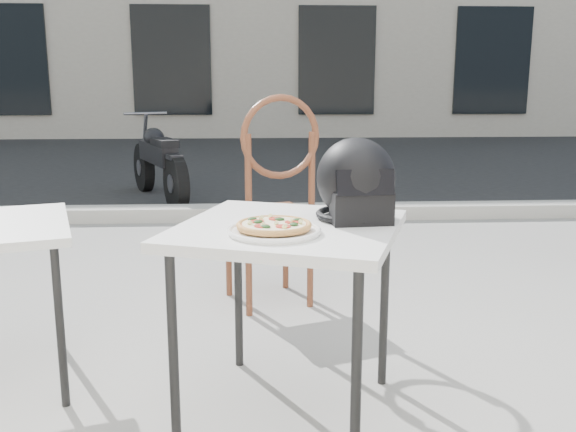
{
  "coord_description": "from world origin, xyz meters",
  "views": [
    {
      "loc": [
        -0.08,
        -2.63,
        1.23
      ],
      "look_at": [
        0.04,
        -0.49,
        0.77
      ],
      "focal_mm": 40.0,
      "sensor_mm": 36.0,
      "label": 1
    }
  ],
  "objects": [
    {
      "name": "ground",
      "position": [
        0.0,
        0.0,
        0.0
      ],
      "size": [
        80.0,
        80.0,
        0.0
      ],
      "primitive_type": "plane",
      "color": "gray",
      "rests_on": "ground"
    },
    {
      "name": "pizza",
      "position": [
        -0.01,
        -0.54,
        0.75
      ],
      "size": [
        0.27,
        0.27,
        0.03
      ],
      "rotation": [
        0.0,
        0.0,
        -0.05
      ],
      "color": "#CA8F4A",
      "rests_on": "plate"
    },
    {
      "name": "motorcycle",
      "position": [
        -1.04,
        3.97,
        0.39
      ],
      "size": [
        0.79,
        1.68,
        0.88
      ],
      "rotation": [
        0.0,
        0.0,
        0.4
      ],
      "color": "black",
      "rests_on": "street_asphalt"
    },
    {
      "name": "curb",
      "position": [
        0.0,
        3.0,
        0.06
      ],
      "size": [
        30.0,
        0.25,
        0.12
      ],
      "primitive_type": "cube",
      "color": "#A6A49B",
      "rests_on": "ground"
    },
    {
      "name": "street_asphalt",
      "position": [
        0.0,
        7.0,
        0.0
      ],
      "size": [
        30.0,
        8.0,
        0.0
      ],
      "primitive_type": "cube",
      "color": "black",
      "rests_on": "ground"
    },
    {
      "name": "helmet",
      "position": [
        0.3,
        -0.32,
        0.86
      ],
      "size": [
        0.32,
        0.33,
        0.3
      ],
      "rotation": [
        0.0,
        0.0,
        0.08
      ],
      "color": "black",
      "rests_on": "cafe_table_main"
    },
    {
      "name": "plate",
      "position": [
        -0.01,
        -0.54,
        0.73
      ],
      "size": [
        0.39,
        0.39,
        0.02
      ],
      "rotation": [
        0.0,
        0.0,
        0.27
      ],
      "color": "white",
      "rests_on": "cafe_table_main"
    },
    {
      "name": "cafe_chair_main",
      "position": [
        0.03,
        0.75,
        0.64
      ],
      "size": [
        0.56,
        0.56,
        1.16
      ],
      "rotation": [
        0.0,
        0.0,
        3.48
      ],
      "color": "brown",
      "rests_on": "ground"
    },
    {
      "name": "cafe_table_main",
      "position": [
        0.05,
        -0.4,
        0.66
      ],
      "size": [
        0.97,
        0.97,
        0.72
      ],
      "rotation": [
        0.0,
        0.0,
        -0.34
      ],
      "color": "silver",
      "rests_on": "ground"
    }
  ]
}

